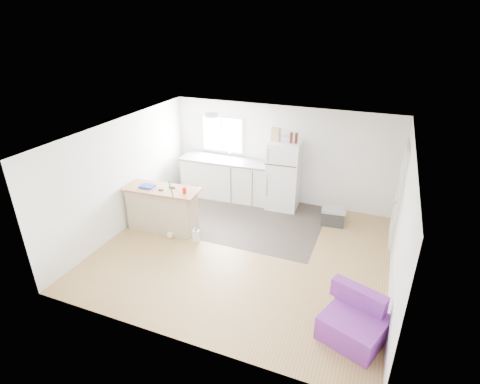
# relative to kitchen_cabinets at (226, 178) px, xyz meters

# --- Properties ---
(room) EXTENTS (5.51, 5.01, 2.41)m
(room) POSITION_rel_kitchen_cabinets_xyz_m (1.32, -2.15, 0.68)
(room) COLOR olive
(room) RESTS_ON ground
(vinyl_zone) EXTENTS (4.05, 2.50, 0.00)m
(vinyl_zone) POSITION_rel_kitchen_cabinets_xyz_m (0.60, -0.90, -0.52)
(vinyl_zone) COLOR #322A26
(vinyl_zone) RESTS_ON floor
(window) EXTENTS (1.18, 0.06, 0.98)m
(window) POSITION_rel_kitchen_cabinets_xyz_m (-0.23, 0.34, 1.03)
(window) COLOR white
(window) RESTS_ON back_wall
(interior_door) EXTENTS (0.11, 0.92, 2.10)m
(interior_door) POSITION_rel_kitchen_cabinets_xyz_m (4.04, -0.60, 0.50)
(interior_door) COLOR white
(interior_door) RESTS_ON right_wall
(ceiling_fixture) EXTENTS (0.30, 0.30, 0.07)m
(ceiling_fixture) POSITION_rel_kitchen_cabinets_xyz_m (0.12, -0.95, 1.84)
(ceiling_fixture) COLOR white
(ceiling_fixture) RESTS_ON ceiling
(kitchen_cabinets) EXTENTS (2.33, 0.83, 1.32)m
(kitchen_cabinets) POSITION_rel_kitchen_cabinets_xyz_m (0.00, 0.00, 0.00)
(kitchen_cabinets) COLOR white
(kitchen_cabinets) RESTS_ON floor
(peninsula) EXTENTS (1.64, 0.72, 0.98)m
(peninsula) POSITION_rel_kitchen_cabinets_xyz_m (-0.61, -2.01, -0.02)
(peninsula) COLOR tan
(peninsula) RESTS_ON floor
(refrigerator) EXTENTS (0.77, 0.74, 1.67)m
(refrigerator) POSITION_rel_kitchen_cabinets_xyz_m (1.51, -0.01, 0.31)
(refrigerator) COLOR white
(refrigerator) RESTS_ON floor
(cooler) EXTENTS (0.55, 0.40, 0.40)m
(cooler) POSITION_rel_kitchen_cabinets_xyz_m (2.81, -0.43, -0.32)
(cooler) COLOR #2B2C2E
(cooler) RESTS_ON floor
(purple_seat) EXTENTS (1.05, 1.04, 0.68)m
(purple_seat) POSITION_rel_kitchen_cabinets_xyz_m (3.61, -3.61, -0.27)
(purple_seat) COLOR purple
(purple_seat) RESTS_ON floor
(cleaner_jug) EXTENTS (0.16, 0.13, 0.31)m
(cleaner_jug) POSITION_rel_kitchen_cabinets_xyz_m (0.29, -2.21, -0.39)
(cleaner_jug) COLOR silver
(cleaner_jug) RESTS_ON floor
(mop) EXTENTS (0.24, 0.38, 1.36)m
(mop) POSITION_rel_kitchen_cabinets_xyz_m (-0.26, -2.26, -0.29)
(mop) COLOR green
(mop) RESTS_ON floor
(red_cup) EXTENTS (0.10, 0.10, 0.12)m
(red_cup) POSITION_rel_kitchen_cabinets_xyz_m (-0.03, -2.02, 0.52)
(red_cup) COLOR red
(red_cup) RESTS_ON peninsula
(blue_tray) EXTENTS (0.31, 0.24, 0.04)m
(blue_tray) POSITION_rel_kitchen_cabinets_xyz_m (-0.90, -2.06, 0.48)
(blue_tray) COLOR #1232AF
(blue_tray) RESTS_ON peninsula
(tool_a) EXTENTS (0.15, 0.07, 0.03)m
(tool_a) POSITION_rel_kitchen_cabinets_xyz_m (-0.39, -1.91, 0.48)
(tool_a) COLOR black
(tool_a) RESTS_ON peninsula
(tool_b) EXTENTS (0.11, 0.08, 0.03)m
(tool_b) POSITION_rel_kitchen_cabinets_xyz_m (-0.54, -2.10, 0.47)
(tool_b) COLOR black
(tool_b) RESTS_ON peninsula
(cardboard_box) EXTENTS (0.22, 0.14, 0.30)m
(cardboard_box) POSITION_rel_kitchen_cabinets_xyz_m (1.28, -0.04, 1.29)
(cardboard_box) COLOR tan
(cardboard_box) RESTS_ON refrigerator
(bottle_left) EXTENTS (0.09, 0.09, 0.25)m
(bottle_left) POSITION_rel_kitchen_cabinets_xyz_m (1.65, -0.08, 1.27)
(bottle_left) COLOR #3D180B
(bottle_left) RESTS_ON refrigerator
(bottle_right) EXTENTS (0.09, 0.09, 0.25)m
(bottle_right) POSITION_rel_kitchen_cabinets_xyz_m (1.77, -0.06, 1.27)
(bottle_right) COLOR #3D180B
(bottle_right) RESTS_ON refrigerator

